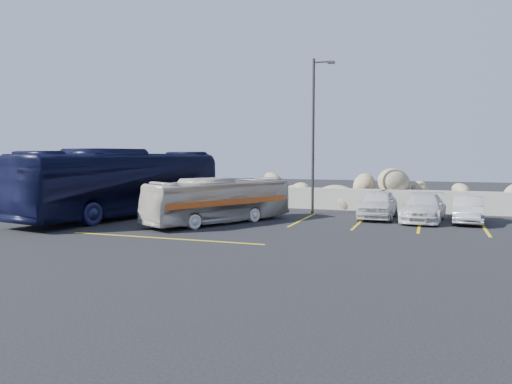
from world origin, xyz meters
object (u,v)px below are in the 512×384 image
(tour_coach, at_px, (124,183))
(car_c, at_px, (423,208))
(vintage_bus, at_px, (219,201))
(car_a, at_px, (378,204))
(lamppost, at_px, (314,131))
(car_b, at_px, (468,210))

(tour_coach, height_order, car_c, tour_coach)
(vintage_bus, relative_size, car_c, 1.68)
(vintage_bus, xyz_separation_m, car_a, (6.58, 4.18, -0.33))
(lamppost, bearing_deg, car_a, -11.07)
(lamppost, height_order, car_c, lamppost)
(lamppost, height_order, vintage_bus, lamppost)
(tour_coach, relative_size, car_c, 2.78)
(vintage_bus, bearing_deg, car_c, 51.64)
(car_a, relative_size, car_c, 0.94)
(car_a, height_order, car_b, car_a)
(car_a, bearing_deg, vintage_bus, -146.42)
(tour_coach, xyz_separation_m, car_c, (14.21, 3.10, -1.06))
(car_b, height_order, car_c, car_c)
(tour_coach, bearing_deg, car_a, 26.88)
(lamppost, relative_size, tour_coach, 0.66)
(car_b, bearing_deg, car_c, -175.35)
(vintage_bus, height_order, tour_coach, tour_coach)
(tour_coach, height_order, car_a, tour_coach)
(vintage_bus, distance_m, car_b, 11.29)
(car_b, distance_m, car_c, 1.92)
(tour_coach, xyz_separation_m, car_b, (16.13, 3.16, -1.09))
(vintage_bus, height_order, car_a, vintage_bus)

